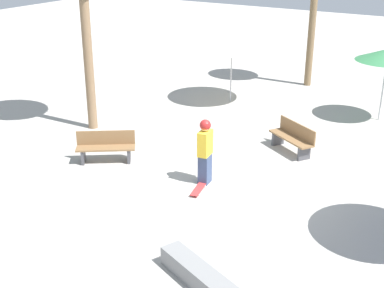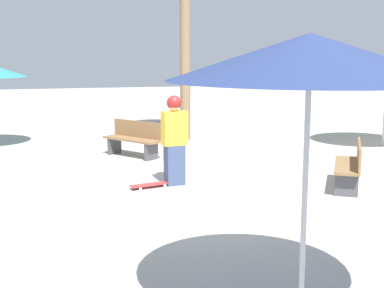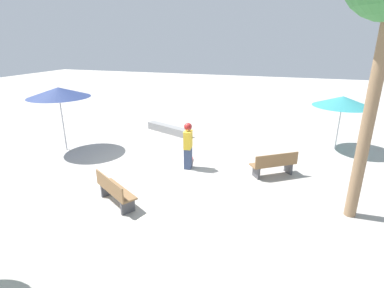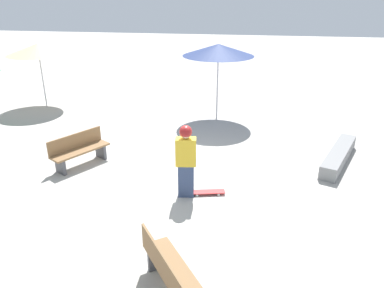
% 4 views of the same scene
% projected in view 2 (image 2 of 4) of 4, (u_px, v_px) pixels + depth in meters
% --- Properties ---
extents(ground_plane, '(60.00, 60.00, 0.00)m').
position_uv_depth(ground_plane, '(196.00, 196.00, 9.37)').
color(ground_plane, '#ADA8A0').
extents(skater_main, '(0.48, 0.31, 1.70)m').
position_uv_depth(skater_main, '(174.00, 137.00, 10.00)').
color(skater_main, '#38476B').
rests_on(skater_main, ground_plane).
extents(skateboard, '(0.82, 0.37, 0.07)m').
position_uv_depth(skateboard, '(151.00, 185.00, 9.92)').
color(skateboard, red).
rests_on(skateboard, ground_plane).
extents(bench_near, '(1.22, 1.59, 0.85)m').
position_uv_depth(bench_near, '(350.00, 165.00, 9.83)').
color(bench_near, '#47474C').
rests_on(bench_near, ground_plane).
extents(bench_far, '(1.29, 1.56, 0.85)m').
position_uv_depth(bench_far, '(134.00, 139.00, 12.85)').
color(bench_far, '#47474C').
rests_on(bench_far, ground_plane).
extents(shade_umbrella_navy, '(2.45, 2.45, 2.64)m').
position_uv_depth(shade_umbrella_navy, '(310.00, 57.00, 4.47)').
color(shade_umbrella_navy, '#B7B7BC').
rests_on(shade_umbrella_navy, ground_plane).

